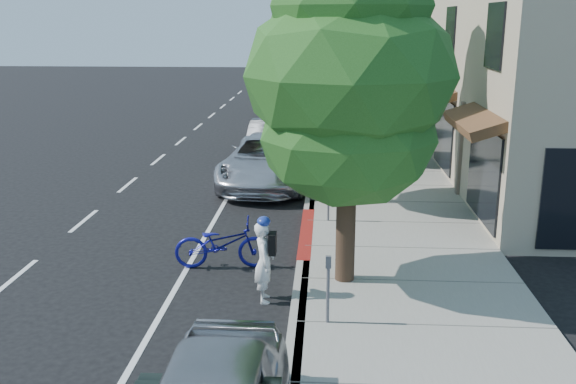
# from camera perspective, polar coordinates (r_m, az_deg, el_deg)

# --- Properties ---
(ground) EXTENTS (120.00, 120.00, 0.00)m
(ground) POSITION_cam_1_polar(r_m,az_deg,el_deg) (15.50, 1.52, -5.28)
(ground) COLOR black
(ground) RESTS_ON ground
(sidewalk) EXTENTS (4.60, 56.00, 0.15)m
(sidewalk) POSITION_cam_1_polar(r_m,az_deg,el_deg) (23.21, 7.94, 1.73)
(sidewalk) COLOR gray
(sidewalk) RESTS_ON ground
(curb) EXTENTS (0.30, 56.00, 0.15)m
(curb) POSITION_cam_1_polar(r_m,az_deg,el_deg) (23.14, 2.25, 1.82)
(curb) COLOR #9E998E
(curb) RESTS_ON ground
(curb_red_segment) EXTENTS (0.32, 4.00, 0.15)m
(curb_red_segment) POSITION_cam_1_polar(r_m,az_deg,el_deg) (16.41, 1.65, -3.82)
(curb_red_segment) COLOR maroon
(curb_red_segment) RESTS_ON ground
(storefront_building) EXTENTS (10.00, 36.00, 7.00)m
(storefront_building) POSITION_cam_1_polar(r_m,az_deg,el_deg) (33.82, 19.56, 11.08)
(storefront_building) COLOR #B5A88B
(storefront_building) RESTS_ON ground
(street_tree_0) EXTENTS (4.16, 4.16, 6.89)m
(street_tree_0) POSITION_cam_1_polar(r_m,az_deg,el_deg) (12.57, 5.47, 9.85)
(street_tree_0) COLOR black
(street_tree_0) RESTS_ON ground
(street_tree_1) EXTENTS (4.28, 4.28, 8.06)m
(street_tree_1) POSITION_cam_1_polar(r_m,az_deg,el_deg) (18.52, 4.97, 14.21)
(street_tree_1) COLOR black
(street_tree_1) RESTS_ON ground
(street_tree_2) EXTENTS (4.03, 4.03, 7.60)m
(street_tree_2) POSITION_cam_1_polar(r_m,az_deg,el_deg) (24.52, 4.65, 13.75)
(street_tree_2) COLOR black
(street_tree_2) RESTS_ON ground
(street_tree_3) EXTENTS (4.59, 4.59, 8.22)m
(street_tree_3) POSITION_cam_1_polar(r_m,az_deg,el_deg) (30.52, 4.48, 14.67)
(street_tree_3) COLOR black
(street_tree_3) RESTS_ON ground
(street_tree_4) EXTENTS (4.27, 4.27, 7.04)m
(street_tree_4) POSITION_cam_1_polar(r_m,az_deg,el_deg) (36.53, 4.33, 13.47)
(street_tree_4) COLOR black
(street_tree_4) RESTS_ON ground
(street_tree_5) EXTENTS (4.15, 4.15, 6.98)m
(street_tree_5) POSITION_cam_1_polar(r_m,az_deg,el_deg) (42.53, 4.24, 13.68)
(street_tree_5) COLOR black
(street_tree_5) RESTS_ON ground
(cyclist) EXTENTS (0.47, 0.64, 1.63)m
(cyclist) POSITION_cam_1_polar(r_m,az_deg,el_deg) (12.61, -2.13, -6.23)
(cyclist) COLOR white
(cyclist) RESTS_ON ground
(bicycle) EXTENTS (2.20, 0.95, 1.12)m
(bicycle) POSITION_cam_1_polar(r_m,az_deg,el_deg) (14.41, -5.83, -4.59)
(bicycle) COLOR navy
(bicycle) RESTS_ON ground
(silver_suv) EXTENTS (3.13, 6.10, 1.65)m
(silver_suv) POSITION_cam_1_polar(r_m,az_deg,el_deg) (21.46, -1.77, 2.82)
(silver_suv) COLOR silver
(silver_suv) RESTS_ON ground
(dark_sedan) EXTENTS (1.79, 4.78, 1.56)m
(dark_sedan) POSITION_cam_1_polar(r_m,az_deg,el_deg) (25.19, -1.52, 4.57)
(dark_sedan) COLOR black
(dark_sedan) RESTS_ON ground
(white_pickup) EXTENTS (2.81, 6.17, 1.75)m
(white_pickup) POSITION_cam_1_polar(r_m,az_deg,el_deg) (33.54, -0.26, 7.40)
(white_pickup) COLOR silver
(white_pickup) RESTS_ON ground
(dark_suv_far) EXTENTS (1.89, 4.32, 1.45)m
(dark_suv_far) POSITION_cam_1_polar(r_m,az_deg,el_deg) (37.65, -0.57, 8.02)
(dark_suv_far) COLOR black
(dark_suv_far) RESTS_ON ground
(pedestrian) EXTENTS (1.16, 1.06, 1.93)m
(pedestrian) POSITION_cam_1_polar(r_m,az_deg,el_deg) (24.77, 9.64, 4.96)
(pedestrian) COLOR black
(pedestrian) RESTS_ON sidewalk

